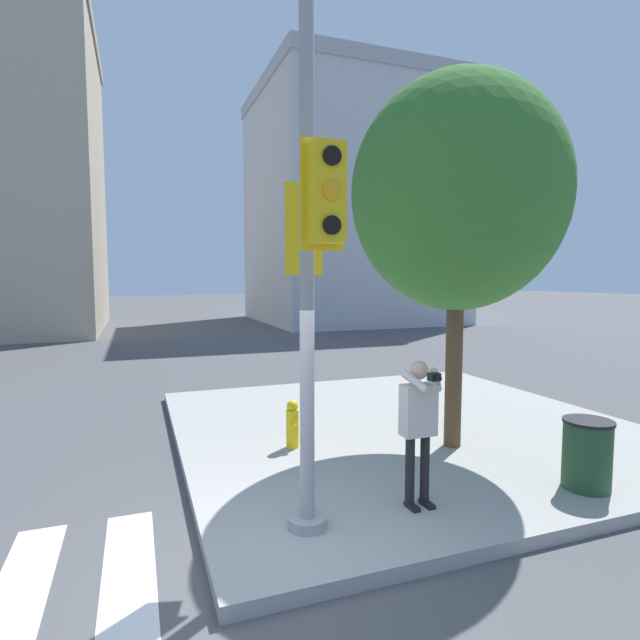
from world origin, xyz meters
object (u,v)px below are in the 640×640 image
traffic_signal_pole (310,253)px  street_tree (458,194)px  fire_hydrant (293,424)px  trash_bin (587,454)px  person_photographer (419,419)px

traffic_signal_pole → street_tree: street_tree is taller
traffic_signal_pole → fire_hydrant: bearing=77.2°
fire_hydrant → trash_bin: (3.05, -2.75, 0.07)m
person_photographer → street_tree: (1.63, 1.64, 2.91)m
person_photographer → fire_hydrant: 2.65m
street_tree → trash_bin: (0.64, -1.95, -3.50)m
fire_hydrant → person_photographer: bearing=-72.3°
traffic_signal_pole → fire_hydrant: traffic_signal_pole is taller
fire_hydrant → street_tree: bearing=-18.4°
traffic_signal_pole → trash_bin: size_ratio=6.35×
trash_bin → street_tree: bearing=108.2°
person_photographer → trash_bin: 2.37m
person_photographer → trash_bin: bearing=-7.9°
street_tree → trash_bin: bearing=-71.8°
traffic_signal_pole → trash_bin: 4.39m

